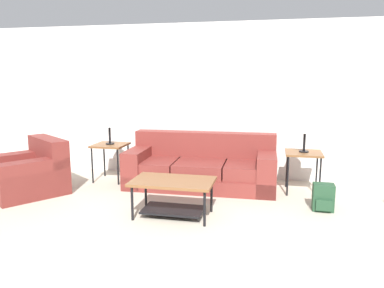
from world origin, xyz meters
name	(u,v)px	position (x,y,z in m)	size (l,w,h in m)	color
wall_back	(221,101)	(0.00, 3.97, 1.30)	(9.13, 0.06, 2.60)	white
couch	(201,168)	(-0.20, 3.31, 0.29)	(2.32, 1.02, 0.82)	maroon
armchair	(29,174)	(-2.64, 2.40, 0.28)	(1.36, 1.35, 0.80)	maroon
coffee_table	(173,190)	(-0.29, 1.94, 0.34)	(1.01, 0.61, 0.46)	brown
side_table_left	(110,148)	(-1.74, 3.30, 0.55)	(0.53, 0.52, 0.62)	brown
side_table_right	(304,156)	(1.34, 3.30, 0.55)	(0.53, 0.52, 0.62)	brown
table_lamp_left	(109,121)	(-1.74, 3.30, 1.00)	(0.27, 0.27, 0.51)	black
table_lamp_right	(305,126)	(1.34, 3.30, 1.00)	(0.27, 0.27, 0.51)	black
backpack	(323,198)	(1.55, 2.55, 0.17)	(0.26, 0.27, 0.35)	#23472D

